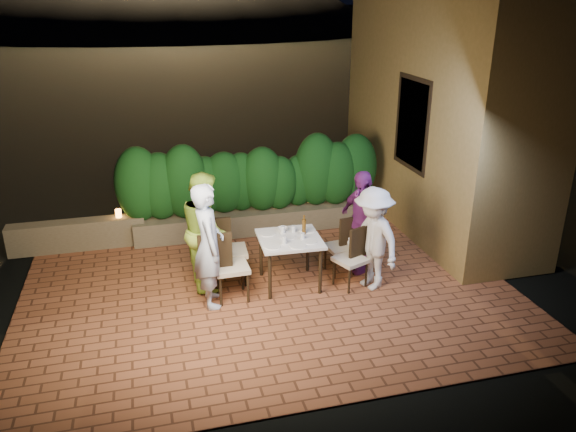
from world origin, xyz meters
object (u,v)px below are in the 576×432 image
object	(u,v)px
diner_blue	(209,246)
chair_left_back	(230,250)
beer_bottle	(304,225)
diner_purple	(361,221)
diner_white	(373,239)
chair_left_front	(231,266)
chair_right_back	(340,246)
diner_green	(206,230)
bowl	(283,229)
parapet_lamp	(118,213)
dining_table	(290,261)
chair_right_front	(350,258)

from	to	relation	value
diner_blue	chair_left_back	bearing A→B (deg)	-34.46
beer_bottle	diner_purple	xyz separation A→B (m)	(0.94, 0.13, -0.09)
diner_white	diner_blue	bearing A→B (deg)	-111.33
chair_left_front	diner_blue	bearing A→B (deg)	-168.60
beer_bottle	diner_white	world-z (taller)	diner_white
chair_left_front	diner_white	size ratio (longest dim) A/B	0.66
chair_right_back	diner_white	world-z (taller)	diner_white
diner_green	bowl	bearing A→B (deg)	-94.12
beer_bottle	diner_white	distance (m)	1.01
bowl	parapet_lamp	world-z (taller)	bowl
dining_table	chair_left_front	xyz separation A→B (m)	(-0.89, -0.18, 0.13)
diner_purple	beer_bottle	bearing A→B (deg)	-96.26
bowl	diner_purple	size ratio (longest dim) A/B	0.10
dining_table	diner_white	size ratio (longest dim) A/B	0.58
dining_table	chair_right_front	distance (m)	0.89
chair_left_front	parapet_lamp	xyz separation A→B (m)	(-1.55, 2.29, 0.07)
diner_green	diner_purple	world-z (taller)	diner_green
diner_purple	chair_left_front	bearing A→B (deg)	-93.31
diner_blue	diner_green	xyz separation A→B (m)	(0.03, 0.58, -0.02)
parapet_lamp	beer_bottle	bearing A→B (deg)	-37.18
chair_right_back	diner_blue	size ratio (longest dim) A/B	0.50
bowl	parapet_lamp	xyz separation A→B (m)	(-2.41, 1.81, -0.20)
chair_left_front	parapet_lamp	distance (m)	2.76
bowl	diner_green	bearing A→B (deg)	178.32
diner_white	beer_bottle	bearing A→B (deg)	-134.87
chair_right_back	diner_green	world-z (taller)	diner_green
beer_bottle	diner_white	bearing A→B (deg)	-26.39
diner_blue	diner_purple	xyz separation A→B (m)	(2.37, 0.45, -0.07)
diner_purple	parapet_lamp	size ratio (longest dim) A/B	11.48
bowl	diner_blue	distance (m)	1.30
chair_right_front	diner_green	bearing A→B (deg)	-38.97
bowl	diner_white	distance (m)	1.33
beer_bottle	diner_blue	bearing A→B (deg)	-167.05
beer_bottle	bowl	bearing A→B (deg)	139.72
beer_bottle	parapet_lamp	distance (m)	3.37
dining_table	diner_white	distance (m)	1.25
chair_left_front	diner_green	size ratio (longest dim) A/B	0.58
chair_left_back	chair_left_front	bearing A→B (deg)	-93.97
diner_green	chair_right_front	bearing A→B (deg)	-109.19
diner_blue	parapet_lamp	size ratio (longest dim) A/B	12.52
bowl	chair_left_front	size ratio (longest dim) A/B	0.15
bowl	chair_left_front	xyz separation A→B (m)	(-0.87, -0.48, -0.27)
chair_right_back	parapet_lamp	distance (m)	3.81
chair_right_front	diner_white	bearing A→B (deg)	139.59
diner_green	parapet_lamp	xyz separation A→B (m)	(-1.28, 1.77, -0.29)
dining_table	bowl	distance (m)	0.50
dining_table	beer_bottle	world-z (taller)	beer_bottle
diner_white	parapet_lamp	size ratio (longest dim) A/B	10.94
dining_table	chair_right_front	xyz separation A→B (m)	(0.84, -0.27, 0.07)
bowl	diner_purple	bearing A→B (deg)	-4.52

